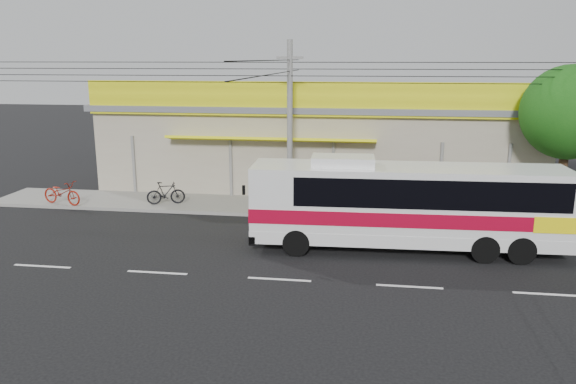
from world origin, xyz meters
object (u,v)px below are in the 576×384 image
(coach_bus, at_px, (412,201))
(tree_near, at_px, (572,116))
(utility_pole, at_px, (290,71))
(motorbike_red, at_px, (62,193))
(motorbike_dark, at_px, (166,193))

(coach_bus, height_order, tree_near, tree_near)
(utility_pole, xyz_separation_m, tree_near, (11.78, 0.70, -1.79))
(motorbike_red, bearing_deg, utility_pole, -71.56)
(coach_bus, xyz_separation_m, motorbike_dark, (-10.80, 4.49, -1.14))
(utility_pole, bearing_deg, tree_near, 3.40)
(tree_near, bearing_deg, utility_pole, -176.60)
(utility_pole, bearing_deg, motorbike_dark, 179.81)
(coach_bus, xyz_separation_m, tree_near, (6.77, 5.17, 2.61))
(coach_bus, bearing_deg, tree_near, 35.39)
(motorbike_red, xyz_separation_m, motorbike_dark, (4.75, 0.72, -0.03))
(motorbike_red, relative_size, motorbike_dark, 1.20)
(coach_bus, bearing_deg, motorbike_dark, 155.47)
(motorbike_red, height_order, motorbike_dark, motorbike_red)
(coach_bus, distance_m, motorbike_dark, 11.75)
(motorbike_dark, xyz_separation_m, utility_pole, (5.80, -0.02, 5.53))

